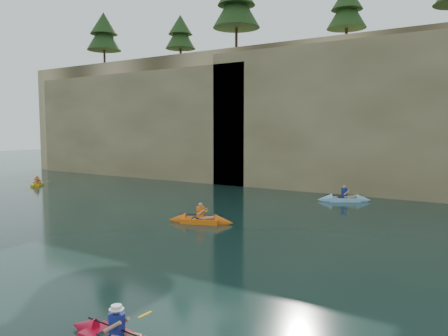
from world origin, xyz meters
The scene contains 9 objects.
ground centered at (0.00, 0.00, 0.00)m, with size 160.00×160.00×0.00m, color black.
cliff centered at (0.00, 30.00, 6.00)m, with size 70.00×16.00×12.00m, color tan.
cliff_slab_west centered at (-20.00, 22.60, 5.28)m, with size 26.00×2.40×10.56m, color tan.
cliff_slab_center centered at (2.00, 22.60, 5.70)m, with size 24.00×2.40×11.40m, color tan.
sea_cave_west centered at (-18.00, 21.95, 2.00)m, with size 4.50×1.00×4.00m, color black.
sea_cave_center centered at (-4.00, 21.95, 1.60)m, with size 3.50×1.00×3.20m, color black.
kayaker_orange centered at (-1.81, 8.17, 0.16)m, with size 3.48×2.44×1.30m.
kayaker_yellow centered at (-21.93, 12.62, 0.13)m, with size 2.12×2.44×1.06m.
kayaker_ltblue_mid centered at (2.23, 18.70, 0.16)m, with size 3.44×2.35×1.33m.
Camera 1 is at (10.94, -9.46, 4.77)m, focal length 35.00 mm.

